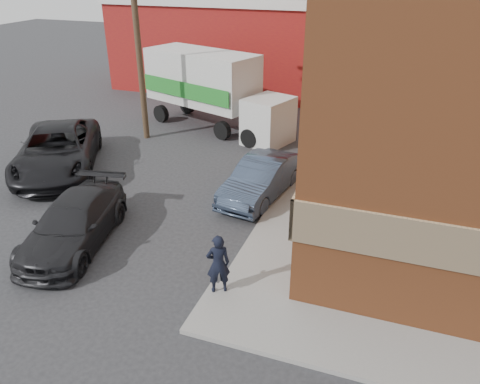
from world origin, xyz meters
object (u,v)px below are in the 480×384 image
Objects in this scene: man at (218,264)px; box_truck at (213,86)px; utility_pole at (137,29)px; sedan at (261,178)px; suv_b at (74,223)px; suv_a at (57,150)px; warehouse at (254,40)px.

man is 0.21× the size of box_truck.
utility_pole reaches higher than sedan.
man is 4.78m from suv_b.
suv_a reaches higher than suv_b.
utility_pole reaches higher than suv_a.
sedan is at bearing -30.04° from utility_pole.
box_truck is at bearing -96.55° from man.
utility_pole is 4.27m from box_truck.
man is at bearing -74.02° from warehouse.
suv_a is 5.69m from suv_b.
suv_b is at bearing -38.64° from man.
suv_b is (-4.72, 0.75, -0.24)m from man.
suv_a is 7.67m from box_truck.
box_truck reaches higher than man.
sedan is 0.69× the size of suv_a.
box_truck is (-0.18, 10.77, 1.38)m from suv_b.
box_truck reaches higher than suv_b.
warehouse is 15.90m from sedan.
sedan is (-0.60, 5.37, -0.22)m from man.
sedan is at bearing -26.70° from suv_a.
sedan is 7.62m from box_truck.
man is 9.91m from suv_a.
utility_pole is at bearing -81.33° from man.
sedan is at bearing -113.24° from man.
sedan is at bearing 36.36° from suv_b.
suv_a is 1.31× the size of suv_b.
utility_pole is at bearing -117.20° from box_truck.
utility_pole is 2.18× the size of sedan.
suv_a is at bearing -59.30° from man.
warehouse is at bearing 81.23° from suv_b.
warehouse is 2.18× the size of box_truck.
warehouse is 11.27m from utility_pole.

